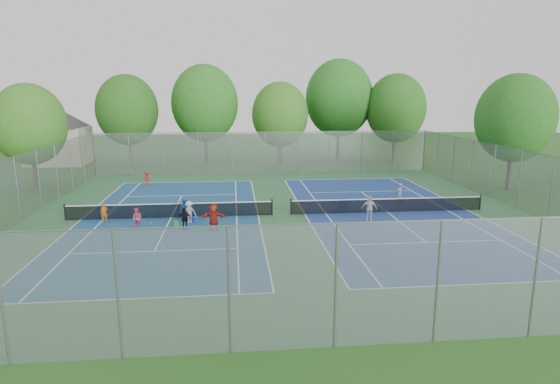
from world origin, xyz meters
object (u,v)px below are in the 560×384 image
Objects in this scene: net_right at (387,206)px; instructor at (399,194)px; ball_crate at (196,219)px; ball_hopper at (176,225)px; net_left at (171,211)px.

instructor reaches higher than net_right.
ball_crate is 0.22× the size of instructor.
ball_crate is at bearing -175.17° from net_right.
net_right is 12.43m from ball_crate.
net_right reaches higher than ball_crate.
instructor reaches higher than ball_crate.
net_left is at bearing 102.82° from ball_hopper.
net_left is 8.20× the size of instructor.
ball_hopper is 0.33× the size of instructor.
ball_crate is 0.68× the size of ball_hopper.
net_right is 8.20× the size of instructor.
net_left is at bearing 180.00° from net_right.
net_right is 36.47× the size of ball_crate.
net_right is at bearing 4.83° from ball_crate.
ball_crate is (1.62, -1.05, -0.30)m from net_left.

